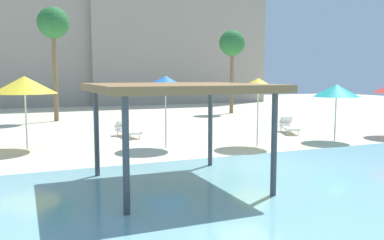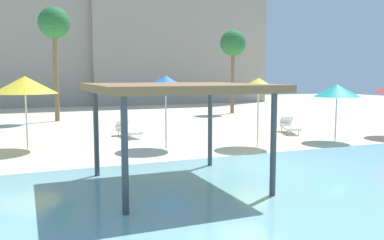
{
  "view_description": "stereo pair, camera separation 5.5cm",
  "coord_description": "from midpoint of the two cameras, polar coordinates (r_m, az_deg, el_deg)",
  "views": [
    {
      "loc": [
        -6.1,
        -10.89,
        2.83
      ],
      "look_at": [
        -0.76,
        2.0,
        1.3
      ],
      "focal_mm": 38.29,
      "sensor_mm": 36.0,
      "label": 1
    },
    {
      "loc": [
        -6.05,
        -10.91,
        2.83
      ],
      "look_at": [
        -0.76,
        2.0,
        1.3
      ],
      "focal_mm": 38.29,
      "sensor_mm": 36.0,
      "label": 2
    }
  ],
  "objects": [
    {
      "name": "lagoon_water",
      "position": [
        8.76,
        23.83,
        -13.0
      ],
      "size": [
        44.0,
        13.5,
        0.04
      ],
      "primitive_type": "cube",
      "color": "#7AB7C1",
      "rests_on": "ground"
    },
    {
      "name": "shade_pavilion",
      "position": [
        10.27,
        -2.24,
        4.14
      ],
      "size": [
        4.17,
        4.17,
        2.62
      ],
      "color": "#42474C",
      "rests_on": "ground"
    },
    {
      "name": "beach_umbrella_yellow_5",
      "position": [
        16.35,
        9.1,
        4.8
      ],
      "size": [
        2.0,
        2.0,
        2.72
      ],
      "color": "silver",
      "rests_on": "ground"
    },
    {
      "name": "palm_tree_0",
      "position": [
        30.81,
        5.55,
        10.35
      ],
      "size": [
        1.9,
        1.9,
        6.14
      ],
      "color": "brown",
      "rests_on": "ground"
    },
    {
      "name": "hotel_block_1",
      "position": [
        45.25,
        -3.29,
        12.59
      ],
      "size": [
        18.0,
        9.87,
        15.66
      ],
      "primitive_type": "cube",
      "color": "#9E9384",
      "rests_on": "ground"
    },
    {
      "name": "beach_umbrella_blue_1",
      "position": [
        15.88,
        -3.81,
        5.18
      ],
      "size": [
        1.97,
        1.97,
        2.81
      ],
      "color": "silver",
      "rests_on": "ground"
    },
    {
      "name": "lounge_chair_2",
      "position": [
        19.14,
        -9.13,
        -1.33
      ],
      "size": [
        0.89,
        1.97,
        0.74
      ],
      "rotation": [
        0.0,
        0.0,
        -1.41
      ],
      "color": "white",
      "rests_on": "ground"
    },
    {
      "name": "ground_plane",
      "position": [
        12.79,
        6.49,
        -6.56
      ],
      "size": [
        80.0,
        80.0,
        0.0
      ],
      "primitive_type": "plane",
      "color": "beige"
    },
    {
      "name": "beach_umbrella_yellow_3",
      "position": [
        16.7,
        -22.38,
        4.54
      ],
      "size": [
        2.4,
        2.4,
        2.8
      ],
      "color": "silver",
      "rests_on": "ground"
    },
    {
      "name": "lounge_chair_0",
      "position": [
        20.77,
        13.22,
        -0.82
      ],
      "size": [
        1.26,
        1.98,
        0.74
      ],
      "rotation": [
        0.0,
        0.0,
        -1.95
      ],
      "color": "white",
      "rests_on": "ground"
    },
    {
      "name": "palm_tree_1",
      "position": [
        26.78,
        -18.82,
        12.31
      ],
      "size": [
        1.9,
        1.9,
        6.95
      ],
      "color": "brown",
      "rests_on": "ground"
    },
    {
      "name": "beach_umbrella_teal_2",
      "position": [
        18.59,
        19.39,
        3.88
      ],
      "size": [
        1.95,
        1.95,
        2.45
      ],
      "color": "silver",
      "rests_on": "ground"
    }
  ]
}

